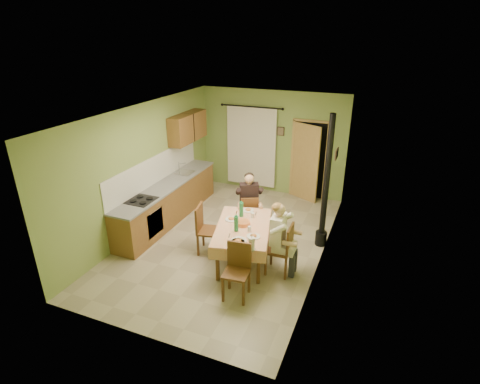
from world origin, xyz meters
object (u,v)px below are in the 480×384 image
at_px(man_far, 249,197).
at_px(stove_flue, 325,201).
at_px(chair_right, 279,259).
at_px(chair_left, 209,239).
at_px(dining_table, 243,243).
at_px(man_right, 280,231).
at_px(chair_far, 249,222).
at_px(chair_near, 236,282).

xyz_separation_m(man_far, stove_flue, (1.59, 0.11, 0.15)).
distance_m(chair_right, man_far, 1.69).
height_order(chair_left, stove_flue, stove_flue).
bearing_deg(stove_flue, dining_table, -138.38).
relative_size(chair_left, stove_flue, 0.37).
bearing_deg(chair_right, man_right, 90.00).
distance_m(chair_left, man_right, 1.63).
height_order(chair_far, man_right, man_right).
distance_m(chair_far, man_far, 0.59).
xyz_separation_m(chair_right, man_far, (-1.05, 1.18, 0.59)).
height_order(chair_far, chair_left, chair_left).
xyz_separation_m(chair_near, man_far, (-0.58, 2.13, 0.59)).
xyz_separation_m(chair_left, man_right, (1.52, -0.16, 0.59)).
relative_size(chair_right, man_far, 0.72).
bearing_deg(chair_near, chair_far, -80.81).
distance_m(chair_near, man_right, 1.21).
xyz_separation_m(chair_right, stove_flue, (0.54, 1.29, 0.73)).
xyz_separation_m(chair_near, chair_left, (-1.06, 1.11, 0.00)).
distance_m(chair_right, stove_flue, 1.58).
relative_size(chair_near, man_far, 0.70).
bearing_deg(chair_far, man_far, 90.00).
height_order(chair_near, chair_left, chair_left).
height_order(chair_near, man_far, man_far).
bearing_deg(chair_left, stove_flue, 106.97).
height_order(dining_table, man_far, man_far).
height_order(chair_far, chair_right, chair_right).
xyz_separation_m(dining_table, chair_right, (0.78, -0.11, -0.09)).
height_order(dining_table, stove_flue, stove_flue).
bearing_deg(chair_left, chair_far, 142.75).
height_order(chair_right, man_right, man_right).
bearing_deg(dining_table, man_right, -23.11).
bearing_deg(stove_flue, chair_left, -151.41).
bearing_deg(man_far, dining_table, -101.21).
distance_m(dining_table, man_far, 1.21).
bearing_deg(man_right, stove_flue, -24.90).
relative_size(chair_left, man_far, 0.74).
bearing_deg(chair_left, man_far, 143.24).
xyz_separation_m(chair_near, chair_right, (0.47, 0.95, 0.00)).
height_order(dining_table, man_right, man_right).
xyz_separation_m(chair_right, man_right, (-0.01, -0.00, 0.59)).
height_order(man_far, stove_flue, stove_flue).
bearing_deg(chair_near, chair_right, -122.31).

